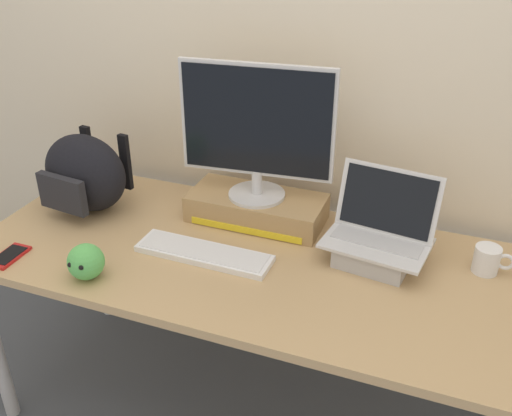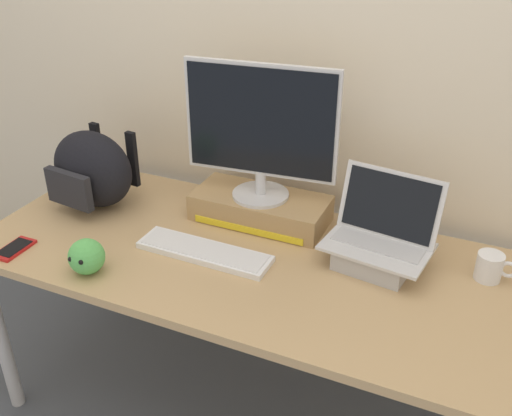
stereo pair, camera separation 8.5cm
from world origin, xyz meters
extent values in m
plane|color=#474C56|center=(0.00, 0.00, 0.00)|extent=(20.00, 20.00, 0.00)
cube|color=beige|center=(0.00, 0.48, 1.30)|extent=(7.00, 0.10, 2.60)
cube|color=tan|center=(0.00, 0.00, 0.70)|extent=(1.85, 0.77, 0.03)
cylinder|color=#B2B2B7|center=(-0.87, 0.32, 0.34)|extent=(0.05, 0.05, 0.69)
cube|color=#A88456|center=(-0.08, 0.23, 0.76)|extent=(0.47, 0.22, 0.09)
cube|color=yellow|center=(-0.08, 0.12, 0.73)|extent=(0.40, 0.00, 0.02)
cylinder|color=silver|center=(-0.08, 0.23, 0.82)|extent=(0.20, 0.20, 0.01)
cylinder|color=silver|center=(-0.08, 0.23, 0.86)|extent=(0.04, 0.04, 0.09)
cube|color=silver|center=(-0.08, 0.23, 1.09)|extent=(0.52, 0.07, 0.38)
cube|color=black|center=(-0.08, 0.22, 1.09)|extent=(0.49, 0.05, 0.36)
cube|color=#ADADB2|center=(0.36, 0.11, 0.75)|extent=(0.24, 0.23, 0.06)
cube|color=silver|center=(0.36, 0.11, 0.78)|extent=(0.34, 0.26, 0.01)
cube|color=#B7B7BC|center=(0.36, 0.13, 0.79)|extent=(0.29, 0.16, 0.00)
cube|color=silver|center=(0.37, 0.19, 0.89)|extent=(0.32, 0.11, 0.21)
cube|color=black|center=(0.37, 0.19, 0.89)|extent=(0.29, 0.09, 0.19)
cube|color=white|center=(-0.16, -0.05, 0.73)|extent=(0.45, 0.13, 0.02)
cube|color=silver|center=(-0.16, -0.05, 0.74)|extent=(0.42, 0.11, 0.00)
ellipsoid|color=black|center=(-0.69, 0.09, 0.86)|extent=(0.35, 0.25, 0.28)
cube|color=#232328|center=(-0.70, -0.03, 0.83)|extent=(0.20, 0.05, 0.13)
cube|color=black|center=(-0.76, 0.22, 0.87)|extent=(0.04, 0.02, 0.21)
cube|color=black|center=(-0.59, 0.19, 0.87)|extent=(0.04, 0.02, 0.21)
cylinder|color=silver|center=(0.69, 0.18, 0.76)|extent=(0.08, 0.08, 0.09)
torus|color=silver|center=(0.74, 0.18, 0.76)|extent=(0.06, 0.01, 0.06)
cube|color=red|center=(-0.74, -0.29, 0.72)|extent=(0.07, 0.14, 0.01)
cube|color=black|center=(-0.74, -0.29, 0.73)|extent=(0.06, 0.11, 0.00)
sphere|color=#56B256|center=(-0.44, -0.28, 0.77)|extent=(0.11, 0.11, 0.11)
sphere|color=black|center=(-0.46, -0.33, 0.79)|extent=(0.02, 0.02, 0.02)
sphere|color=black|center=(-0.42, -0.33, 0.79)|extent=(0.02, 0.02, 0.02)
camera|label=1|loc=(0.56, -1.46, 1.76)|focal=41.03mm
camera|label=2|loc=(0.64, -1.43, 1.76)|focal=41.03mm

